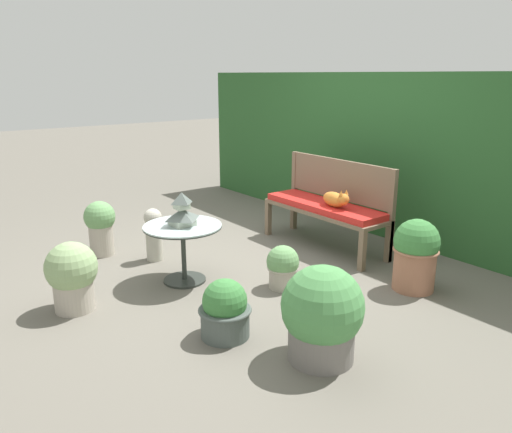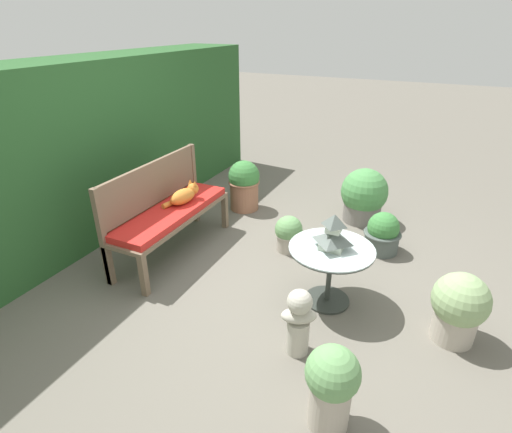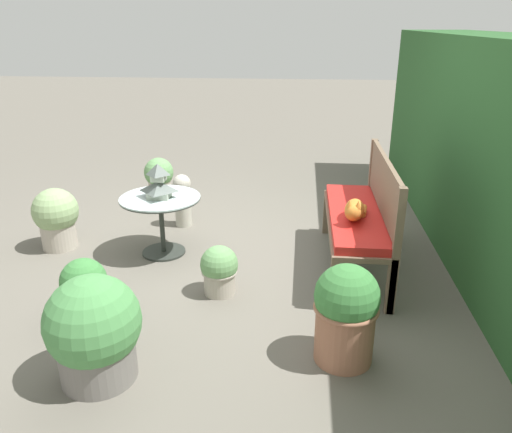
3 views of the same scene
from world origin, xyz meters
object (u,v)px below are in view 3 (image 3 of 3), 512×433
(potted_plant_table_far, at_px, (56,217))
(pagoda_birdhouse, at_px, (159,183))
(garden_bust, at_px, (183,199))
(potted_plant_hedge_corner, at_px, (219,270))
(potted_plant_patio_mid, at_px, (85,290))
(garden_bench, at_px, (355,220))
(cat, at_px, (355,210))
(potted_plant_bench_left, at_px, (159,180))
(potted_plant_bench_right, at_px, (94,331))
(patio_table, at_px, (161,209))
(potted_plant_table_near, at_px, (346,313))

(potted_plant_table_far, bearing_deg, pagoda_birdhouse, 88.03)
(garden_bust, bearing_deg, potted_plant_hedge_corner, 88.31)
(potted_plant_patio_mid, bearing_deg, potted_plant_hedge_corner, 114.40)
(garden_bench, bearing_deg, garden_bust, -115.20)
(garden_bust, bearing_deg, garden_bench, 129.17)
(cat, bearing_deg, potted_plant_bench_left, -116.49)
(potted_plant_bench_right, bearing_deg, potted_plant_table_far, -148.43)
(potted_plant_hedge_corner, bearing_deg, potted_plant_bench_left, -151.97)
(cat, distance_m, potted_plant_hedge_corner, 1.18)
(patio_table, bearing_deg, pagoda_birdhouse, 0.00)
(garden_bench, distance_m, pagoda_birdhouse, 1.73)
(potted_plant_table_far, xyz_separation_m, potted_plant_patio_mid, (1.11, 0.74, -0.10))
(patio_table, relative_size, potted_plant_table_near, 1.10)
(potted_plant_table_near, distance_m, potted_plant_bench_right, 1.50)
(garden_bench, xyz_separation_m, potted_plant_hedge_corner, (0.56, -1.08, -0.24))
(potted_plant_hedge_corner, bearing_deg, garden_bust, -156.06)
(potted_plant_table_near, bearing_deg, potted_plant_table_far, -119.58)
(garden_bench, height_order, cat, cat)
(potted_plant_table_far, relative_size, potted_plant_hedge_corner, 1.46)
(garden_bust, height_order, potted_plant_bench_right, potted_plant_bench_right)
(pagoda_birdhouse, distance_m, garden_bust, 0.78)
(potted_plant_bench_left, xyz_separation_m, potted_plant_patio_mid, (2.25, 0.07, -0.12))
(potted_plant_bench_right, bearing_deg, garden_bust, -179.09)
(cat, distance_m, potted_plant_table_far, 2.72)
(potted_plant_patio_mid, bearing_deg, potted_plant_table_far, -146.57)
(potted_plant_table_far, relative_size, potted_plant_bench_right, 0.87)
(cat, distance_m, potted_plant_bench_right, 2.16)
(patio_table, distance_m, potted_plant_hedge_corner, 0.95)
(potted_plant_table_far, height_order, potted_plant_bench_right, potted_plant_bench_right)
(potted_plant_table_far, distance_m, potted_plant_bench_left, 1.31)
(cat, relative_size, potted_plant_patio_mid, 0.96)
(pagoda_birdhouse, xyz_separation_m, potted_plant_table_far, (-0.03, -1.01, -0.37))
(potted_plant_table_near, bearing_deg, patio_table, -132.52)
(potted_plant_hedge_corner, bearing_deg, potted_plant_table_near, 50.65)
(patio_table, height_order, potted_plant_bench_left, potted_plant_bench_left)
(pagoda_birdhouse, distance_m, potted_plant_table_near, 2.12)
(pagoda_birdhouse, relative_size, potted_plant_table_near, 0.47)
(cat, relative_size, potted_plant_table_far, 0.74)
(cat, relative_size, potted_plant_hedge_corner, 1.08)
(potted_plant_patio_mid, xyz_separation_m, potted_plant_bench_right, (0.65, 0.35, 0.12))
(garden_bust, height_order, potted_plant_patio_mid, garden_bust)
(pagoda_birdhouse, height_order, potted_plant_bench_left, pagoda_birdhouse)
(garden_bench, xyz_separation_m, cat, (0.19, -0.03, 0.16))
(potted_plant_table_far, bearing_deg, garden_bench, 86.99)
(garden_bench, xyz_separation_m, potted_plant_bench_left, (-1.27, -2.05, -0.11))
(garden_bust, relative_size, potted_plant_table_near, 0.85)
(garden_bench, height_order, potted_plant_bench_right, potted_plant_bench_right)
(garden_bust, relative_size, potted_plant_patio_mid, 1.23)
(potted_plant_table_near, relative_size, potted_plant_table_far, 1.13)
(garden_bench, relative_size, potted_plant_bench_right, 2.29)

